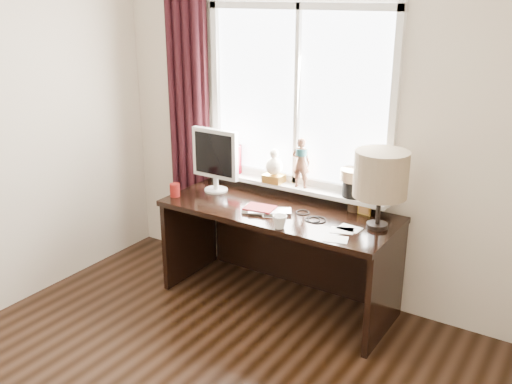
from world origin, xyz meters
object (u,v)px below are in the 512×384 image
Objects in this scene: red_cup at (175,190)px; table_lamp at (381,175)px; desk at (285,235)px; laptop at (270,211)px; mug at (280,221)px; monitor at (215,156)px.

table_lamp is at bearing 9.41° from red_cup.
table_lamp is at bearing -3.34° from desk.
table_lamp reaches higher than laptop.
red_cup is at bearing 156.05° from laptop.
mug is 0.97× the size of red_cup.
table_lamp is (1.33, -0.02, 0.09)m from monitor.
table_lamp is at bearing -0.71° from monitor.
desk is at bearing 2.39° from monitor.
red_cup is at bearing -124.90° from monitor.
red_cup is at bearing 173.99° from mug.
table_lamp reaches higher than mug.
table_lamp reaches higher than red_cup.
table_lamp is at bearing -18.52° from laptop.
monitor is at bearing -177.61° from desk.
red_cup is 0.06× the size of desk.
monitor is at bearing 55.10° from red_cup.
mug is at bearing -25.06° from monitor.
monitor is (-0.79, 0.37, 0.23)m from mug.
red_cup reaches higher than desk.
red_cup is 0.40m from monitor.
desk is 0.94m from table_lamp.
red_cup is 0.20× the size of monitor.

